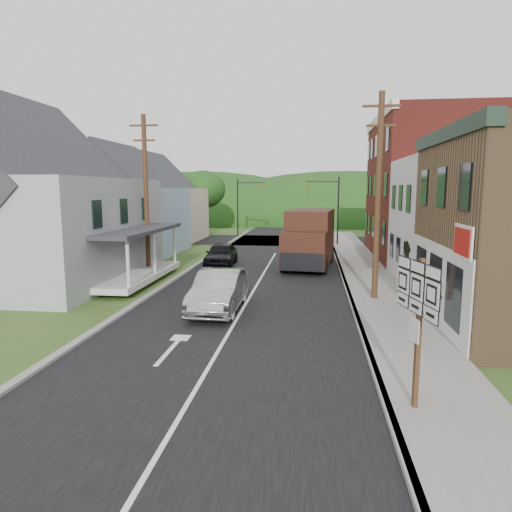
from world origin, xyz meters
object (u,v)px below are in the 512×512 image
(dark_sedan, at_px, (221,254))
(delivery_van, at_px, (309,239))
(route_sign_cluster, at_px, (417,312))
(warning_sign, at_px, (407,263))
(silver_sedan, at_px, (219,291))

(dark_sedan, bearing_deg, delivery_van, -0.32)
(route_sign_cluster, relative_size, warning_sign, 1.24)
(warning_sign, bearing_deg, dark_sedan, 123.08)
(dark_sedan, relative_size, warning_sign, 1.63)
(silver_sedan, distance_m, route_sign_cluster, 10.13)
(delivery_van, bearing_deg, silver_sedan, -101.06)
(silver_sedan, relative_size, dark_sedan, 1.13)
(dark_sedan, height_order, warning_sign, warning_sign)
(delivery_van, bearing_deg, dark_sedan, -171.80)
(warning_sign, bearing_deg, delivery_van, 100.32)
(silver_sedan, height_order, delivery_van, delivery_van)
(silver_sedan, relative_size, warning_sign, 1.83)
(delivery_van, relative_size, route_sign_cluster, 2.02)
(dark_sedan, bearing_deg, warning_sign, -44.81)
(route_sign_cluster, xyz_separation_m, warning_sign, (1.69, 9.54, -0.45))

